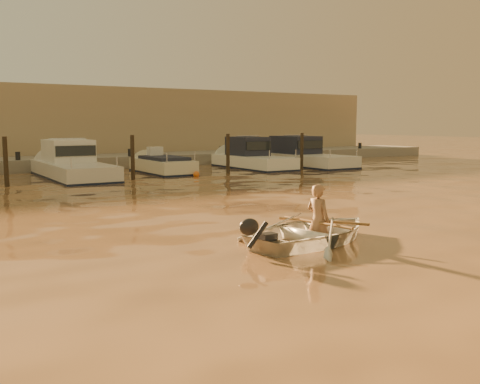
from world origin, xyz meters
TOP-DOWN VIEW (x-y plane):
  - ground_plane at (0.00, 0.00)m, footprint 160.00×160.00m
  - dinghy at (-1.60, -0.54)m, footprint 3.86×3.12m
  - person at (-1.50, -0.52)m, footprint 0.48×0.63m
  - outboard_motor at (-3.06, -0.86)m, footprint 0.96×0.58m
  - oar_port at (-1.35, -0.48)m, footprint 0.92×1.94m
  - oar_starboard at (-1.55, -0.53)m, footprint 0.15×2.10m
  - moored_boat_2 at (-2.30, 16.00)m, footprint 2.38×7.93m
  - moored_boat_3 at (2.21, 16.00)m, footprint 1.83×5.36m
  - moored_boat_4 at (7.77, 16.00)m, footprint 2.14×6.63m
  - moored_boat_5 at (11.35, 16.00)m, footprint 2.45×8.14m
  - piling_1 at (-5.50, 13.80)m, footprint 0.18×0.18m
  - piling_2 at (-0.20, 13.80)m, footprint 0.18×0.18m
  - piling_3 at (4.80, 13.80)m, footprint 0.18×0.18m
  - piling_4 at (9.50, 13.80)m, footprint 0.18×0.18m
  - fender_c at (-2.80, 12.75)m, footprint 0.30×0.30m
  - fender_d at (2.84, 13.46)m, footprint 0.30×0.30m
  - fender_e at (6.94, 13.24)m, footprint 0.30×0.30m
  - quay at (0.00, 21.50)m, footprint 52.00×4.00m
  - waterfront_building at (0.00, 27.00)m, footprint 46.00×7.00m

SIDE VIEW (x-z plane):
  - ground_plane at x=0.00m, z-range 0.00..0.00m
  - fender_c at x=-2.80m, z-range -0.05..0.25m
  - fender_d at x=2.84m, z-range -0.05..0.25m
  - fender_e at x=6.94m, z-range -0.05..0.25m
  - quay at x=0.00m, z-range -0.35..0.65m
  - moored_boat_3 at x=2.21m, z-range -0.25..0.70m
  - dinghy at x=-1.60m, z-range -0.12..0.59m
  - outboard_motor at x=-3.06m, z-range -0.07..0.63m
  - oar_port at x=-1.35m, z-range 0.35..0.49m
  - oar_starboard at x=-1.55m, z-range 0.35..0.49m
  - person at x=-1.50m, z-range -0.30..1.24m
  - moored_boat_2 at x=-2.30m, z-range -0.25..1.50m
  - moored_boat_4 at x=7.77m, z-range -0.25..1.50m
  - moored_boat_5 at x=11.35m, z-range -0.25..1.50m
  - piling_1 at x=-5.50m, z-range -0.20..2.00m
  - piling_2 at x=-0.20m, z-range -0.20..2.00m
  - piling_3 at x=4.80m, z-range -0.20..2.00m
  - piling_4 at x=9.50m, z-range -0.20..2.00m
  - waterfront_building at x=0.00m, z-range 0.00..4.80m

